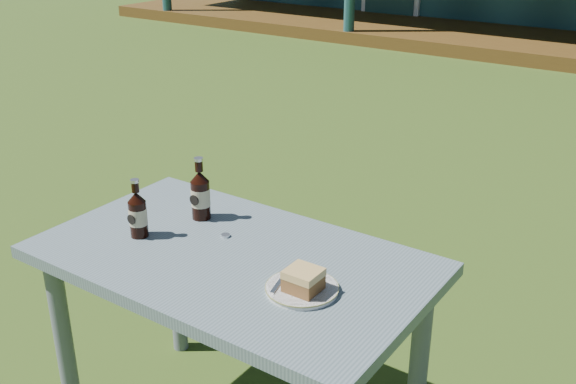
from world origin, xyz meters
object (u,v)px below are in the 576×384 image
Objects in this scene: cola_bottle_far at (138,214)px; cake_slice at (303,280)px; plate at (302,288)px; cafe_table at (233,283)px; cola_bottle_near at (200,194)px.

cake_slice is at bearing 0.45° from cola_bottle_far.
plate is 0.62m from cola_bottle_far.
plate reaches higher than cafe_table.
cake_slice is 0.59m from cola_bottle_near.
cola_bottle_near is (-0.54, 0.20, 0.08)m from plate.
cola_bottle_far reaches higher than cake_slice.
cola_bottle_near is at bearing 70.97° from cola_bottle_far.
cola_bottle_far is at bearing -167.62° from cafe_table.
cake_slice reaches higher than plate.
cola_bottle_far is (-0.07, -0.21, -0.01)m from cola_bottle_near.
cafe_table is 6.17× the size of cola_bottle_far.
plate is at bearing 135.19° from cake_slice.
cafe_table is 5.55× the size of cola_bottle_near.
cola_bottle_far is (-0.32, -0.07, 0.18)m from cafe_table.
plate is 1.05× the size of cola_bottle_far.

